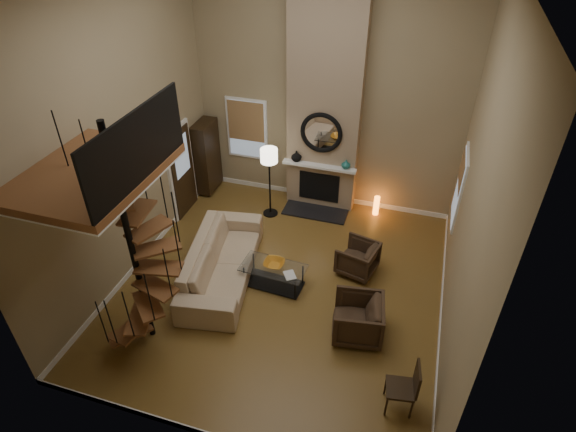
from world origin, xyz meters
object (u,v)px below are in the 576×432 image
(floor_lamp, at_px, (269,161))
(accent_lamp, at_px, (376,205))
(side_chair, at_px, (407,386))
(sofa, at_px, (221,260))
(coffee_table, at_px, (273,274))
(armchair_near, at_px, (360,259))
(armchair_far, at_px, (362,319))
(hutch, at_px, (207,156))

(floor_lamp, relative_size, accent_lamp, 3.59)
(side_chair, bearing_deg, accent_lamp, 103.40)
(sofa, xyz_separation_m, coffee_table, (1.06, 0.05, -0.11))
(armchair_near, height_order, coffee_table, armchair_near)
(accent_lamp, relative_size, side_chair, 0.52)
(sofa, height_order, accent_lamp, sofa)
(floor_lamp, bearing_deg, side_chair, -49.74)
(armchair_near, distance_m, armchair_far, 1.57)
(hutch, bearing_deg, armchair_far, -37.96)
(armchair_near, relative_size, accent_lamp, 1.53)
(floor_lamp, bearing_deg, accent_lamp, 16.55)
(armchair_far, height_order, side_chair, side_chair)
(armchair_near, bearing_deg, hutch, -101.79)
(sofa, bearing_deg, hutch, 19.22)
(armchair_far, height_order, coffee_table, armchair_far)
(accent_lamp, bearing_deg, floor_lamp, -163.45)
(armchair_far, relative_size, side_chair, 0.93)
(coffee_table, bearing_deg, armchair_far, -20.88)
(accent_lamp, bearing_deg, sofa, -130.75)
(armchair_far, distance_m, floor_lamp, 4.12)
(armchair_near, relative_size, floor_lamp, 0.43)
(sofa, height_order, floor_lamp, floor_lamp)
(sofa, xyz_separation_m, armchair_far, (2.90, -0.65, -0.04))
(sofa, distance_m, coffee_table, 1.06)
(armchair_near, relative_size, side_chair, 0.79)
(armchair_far, relative_size, coffee_table, 0.67)
(side_chair, bearing_deg, coffee_table, 144.46)
(sofa, distance_m, armchair_far, 2.97)
(coffee_table, distance_m, floor_lamp, 2.65)
(floor_lamp, xyz_separation_m, side_chair, (3.53, -4.17, -0.89))
(hutch, distance_m, sofa, 3.31)
(sofa, height_order, side_chair, side_chair)
(sofa, xyz_separation_m, armchair_near, (2.59, 0.89, -0.04))
(armchair_near, distance_m, side_chair, 3.00)
(accent_lamp, bearing_deg, armchair_far, -85.16)
(floor_lamp, bearing_deg, hutch, 163.06)
(hutch, xyz_separation_m, accent_lamp, (4.18, 0.16, -0.70))
(armchair_near, distance_m, floor_lamp, 2.96)
(hutch, relative_size, floor_lamp, 1.03)
(hutch, xyz_separation_m, side_chair, (5.34, -4.72, -0.42))
(sofa, bearing_deg, side_chair, -126.43)
(sofa, bearing_deg, floor_lamp, -15.30)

